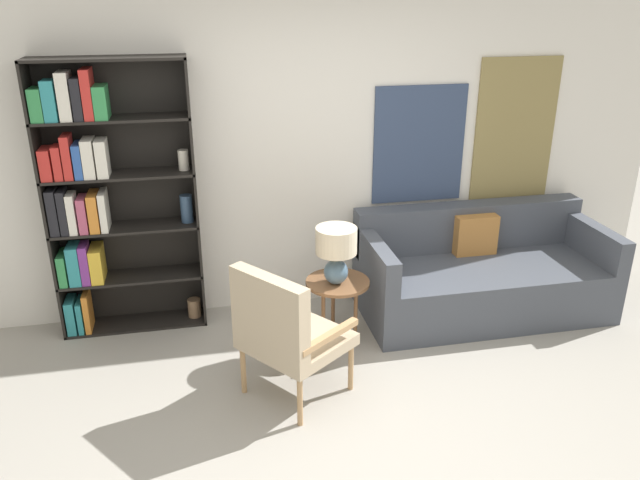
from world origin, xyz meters
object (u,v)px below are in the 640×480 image
(armchair, at_px, (284,328))
(table_lamp, at_px, (336,248))
(couch, at_px, (480,275))
(side_table, at_px, (338,288))
(bookshelf, at_px, (101,196))

(armchair, relative_size, table_lamp, 2.14)
(couch, distance_m, side_table, 1.34)
(bookshelf, height_order, table_lamp, bookshelf)
(couch, relative_size, side_table, 3.90)
(couch, distance_m, table_lamp, 1.44)
(bookshelf, height_order, armchair, bookshelf)
(bookshelf, xyz_separation_m, table_lamp, (1.65, -0.62, -0.31))
(couch, xyz_separation_m, table_lamp, (-1.32, -0.32, 0.48))
(side_table, xyz_separation_m, table_lamp, (-0.02, -0.03, 0.34))
(bookshelf, distance_m, table_lamp, 1.79)
(side_table, bearing_deg, bookshelf, 160.64)
(armchair, xyz_separation_m, couch, (1.80, 0.92, -0.22))
(bookshelf, distance_m, side_table, 1.89)
(armchair, bearing_deg, table_lamp, 51.44)
(table_lamp, bearing_deg, side_table, 57.66)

